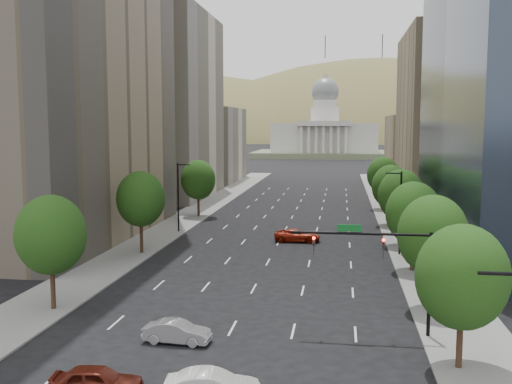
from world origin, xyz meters
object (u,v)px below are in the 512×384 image
at_px(car_maroon, 97,381).
at_px(car_red_far, 297,235).
at_px(capitol, 325,137).
at_px(car_silver, 177,332).
at_px(traffic_signal, 391,259).

xyz_separation_m(car_maroon, car_red_far, (7.16, 42.26, -0.05)).
bearing_deg(capitol, car_maroon, -91.24).
relative_size(car_silver, car_red_far, 0.80).
relative_size(capitol, car_silver, 13.82).
relative_size(traffic_signal, capitol, 0.15).
bearing_deg(traffic_signal, capitol, 92.74).
relative_size(capitol, car_red_far, 11.00).
distance_m(car_silver, car_red_far, 34.69).
bearing_deg(traffic_signal, car_red_far, 105.04).
relative_size(car_maroon, car_silver, 1.09).
xyz_separation_m(capitol, car_silver, (-3.00, -222.88, -7.86)).
relative_size(capitol, car_maroon, 12.71).
bearing_deg(car_silver, car_maroon, 169.57).
bearing_deg(car_red_far, traffic_signal, -166.14).
xyz_separation_m(traffic_signal, car_silver, (-13.53, -3.17, -4.46)).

